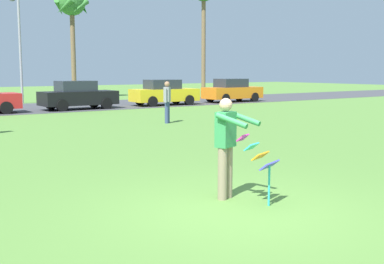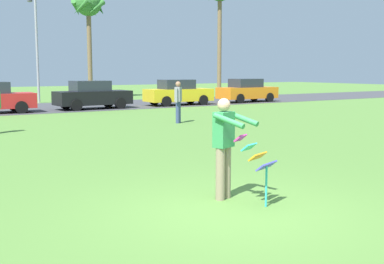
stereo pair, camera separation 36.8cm
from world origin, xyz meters
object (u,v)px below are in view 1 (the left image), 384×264
(parked_car_orange, at_px, (232,91))
(streetlight_pole, at_px, (19,42))
(person_walker_near, at_px, (167,101))
(parked_car_black, at_px, (78,96))
(palm_tree_centre_far, at_px, (72,6))
(person_kite_flyer, at_px, (227,144))
(kite_held, at_px, (260,158))
(parked_car_yellow, at_px, (164,93))

(parked_car_orange, height_order, streetlight_pole, streetlight_pole)
(parked_car_orange, relative_size, person_walker_near, 2.44)
(parked_car_black, bearing_deg, palm_tree_centre_far, 69.75)
(person_kite_flyer, relative_size, streetlight_pole, 0.25)
(kite_held, distance_m, parked_car_black, 20.81)
(kite_held, xyz_separation_m, streetlight_pole, (3.78, 27.22, 3.22))
(person_kite_flyer, xyz_separation_m, parked_car_yellow, (10.79, 19.61, -0.18))
(person_walker_near, bearing_deg, kite_held, -114.95)
(parked_car_black, distance_m, streetlight_pole, 7.80)
(parked_car_black, height_order, palm_tree_centre_far, palm_tree_centre_far)
(parked_car_orange, bearing_deg, streetlight_pole, 150.30)
(parked_car_black, relative_size, parked_car_orange, 1.01)
(kite_held, height_order, parked_car_black, parked_car_black)
(kite_held, xyz_separation_m, parked_car_black, (4.93, 20.22, 0.00))
(parked_car_orange, bearing_deg, person_walker_near, -140.58)
(kite_held, height_order, person_walker_near, person_walker_near)
(person_kite_flyer, distance_m, streetlight_pole, 27.09)
(palm_tree_centre_far, height_order, streetlight_pole, palm_tree_centre_far)
(palm_tree_centre_far, xyz_separation_m, person_walker_near, (-3.51, -19.33, -6.07))
(streetlight_pole, height_order, person_walker_near, streetlight_pole)
(parked_car_yellow, distance_m, parked_car_orange, 5.50)
(parked_car_black, bearing_deg, parked_car_yellow, 0.03)
(person_kite_flyer, bearing_deg, streetlight_pole, 81.45)
(kite_held, bearing_deg, person_kite_flyer, 110.10)
(streetlight_pole, bearing_deg, parked_car_black, -80.70)
(person_kite_flyer, xyz_separation_m, palm_tree_centre_far, (9.01, 30.08, 6.05))
(person_kite_flyer, bearing_deg, person_walker_near, 62.89)
(parked_car_black, xyz_separation_m, person_walker_near, (0.35, -8.87, 0.16))
(parked_car_black, xyz_separation_m, parked_car_orange, (11.14, 0.00, 0.00))
(kite_held, bearing_deg, streetlight_pole, 82.10)
(parked_car_yellow, bearing_deg, parked_car_black, -179.97)
(palm_tree_centre_far, bearing_deg, parked_car_orange, -55.18)
(person_kite_flyer, relative_size, person_walker_near, 1.00)
(person_kite_flyer, height_order, parked_car_yellow, person_kite_flyer)
(kite_held, xyz_separation_m, palm_tree_centre_far, (8.79, 30.68, 6.23))
(palm_tree_centre_far, bearing_deg, parked_car_black, -110.25)
(person_kite_flyer, relative_size, parked_car_yellow, 0.41)
(kite_held, relative_size, parked_car_black, 0.27)
(kite_held, relative_size, palm_tree_centre_far, 0.14)
(kite_held, height_order, parked_car_yellow, parked_car_yellow)
(person_kite_flyer, xyz_separation_m, parked_car_black, (5.15, 19.61, -0.18))
(parked_car_black, height_order, parked_car_orange, same)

